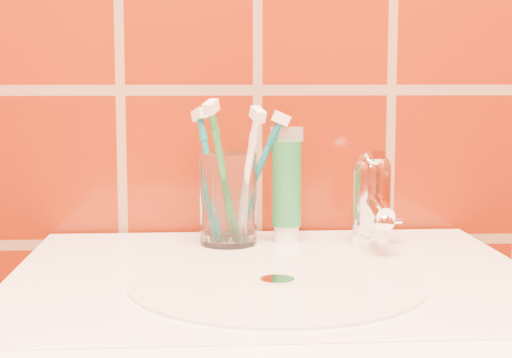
{
  "coord_description": "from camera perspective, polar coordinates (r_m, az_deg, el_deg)",
  "views": [
    {
      "loc": [
        -0.07,
        0.14,
        1.05
      ],
      "look_at": [
        -0.01,
        1.08,
        0.94
      ],
      "focal_mm": 55.0,
      "sensor_mm": 36.0,
      "label": 1
    }
  ],
  "objects": [
    {
      "name": "toothbrush_1",
      "position": [
        0.95,
        -2.38,
        0.2
      ],
      "size": [
        0.11,
        0.14,
        0.2
      ],
      "primitive_type": null,
      "rotation": [
        0.34,
        0.0,
        -0.52
      ],
      "color": "#207832",
      "rests_on": "glass_tumbler"
    },
    {
      "name": "faucet",
      "position": [
        0.98,
        8.44,
        -1.16
      ],
      "size": [
        0.05,
        0.11,
        0.12
      ],
      "color": "white",
      "rests_on": "pedestal_sink"
    },
    {
      "name": "glass_tumbler",
      "position": [
        0.98,
        -2.03,
        -1.46
      ],
      "size": [
        0.09,
        0.09,
        0.12
      ],
      "primitive_type": "cylinder",
      "rotation": [
        0.0,
        0.0,
        0.32
      ],
      "color": "white",
      "rests_on": "pedestal_sink"
    },
    {
      "name": "toothbrush_2",
      "position": [
        0.99,
        -3.32,
        0.17
      ],
      "size": [
        0.11,
        0.13,
        0.19
      ],
      "primitive_type": null,
      "rotation": [
        0.32,
        0.0,
        -2.6
      ],
      "color": "#0D6D71",
      "rests_on": "glass_tumbler"
    },
    {
      "name": "toothbrush_3",
      "position": [
        0.99,
        -0.1,
        0.03
      ],
      "size": [
        0.1,
        0.09,
        0.17
      ],
      "primitive_type": null,
      "rotation": [
        0.41,
        0.0,
        1.54
      ],
      "color": "#0D656E",
      "rests_on": "glass_tumbler"
    },
    {
      "name": "toothpaste_tube",
      "position": [
        0.99,
        2.24,
        -0.7
      ],
      "size": [
        0.04,
        0.04,
        0.15
      ],
      "rotation": [
        0.0,
        0.0,
        -0.27
      ],
      "color": "white",
      "rests_on": "pedestal_sink"
    },
    {
      "name": "toothbrush_0",
      "position": [
        0.95,
        -0.73,
        0.0
      ],
      "size": [
        0.1,
        0.15,
        0.2
      ],
      "primitive_type": null,
      "rotation": [
        0.37,
        0.0,
        0.41
      ],
      "color": "white",
      "rests_on": "glass_tumbler"
    }
  ]
}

